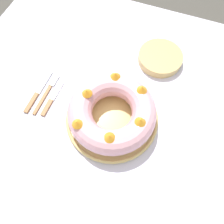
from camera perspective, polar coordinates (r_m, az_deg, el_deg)
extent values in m
plane|color=#4C4742|center=(1.49, -0.80, -13.63)|extent=(8.00, 8.00, 0.00)
cube|color=silver|center=(0.80, -1.45, -3.19)|extent=(1.32, 1.29, 0.03)
cylinder|color=brown|center=(1.57, -14.21, 17.58)|extent=(0.06, 0.06, 0.70)
cylinder|color=tan|center=(0.79, 0.00, -1.76)|extent=(0.32, 0.32, 0.01)
torus|color=tan|center=(0.78, 0.00, -1.51)|extent=(0.33, 0.33, 0.01)
torus|color=#E09EAD|center=(0.74, 0.00, 0.00)|extent=(0.30, 0.30, 0.08)
cone|color=orange|center=(0.73, 7.85, 6.06)|extent=(0.04, 0.04, 0.02)
cone|color=orange|center=(0.75, 0.88, 9.64)|extent=(0.04, 0.04, 0.02)
cone|color=orange|center=(0.72, -6.61, 5.20)|extent=(0.05, 0.05, 0.02)
cone|color=orange|center=(0.68, -9.08, -2.83)|extent=(0.05, 0.05, 0.02)
cone|color=orange|center=(0.65, -0.64, -6.45)|extent=(0.05, 0.05, 0.02)
cone|color=orange|center=(0.67, 7.33, -2.69)|extent=(0.05, 0.05, 0.02)
cube|color=#936038|center=(0.87, -17.67, 3.16)|extent=(0.01, 0.13, 0.01)
cube|color=silver|center=(0.90, -14.95, 8.00)|extent=(0.02, 0.05, 0.01)
cube|color=#936038|center=(0.87, -20.31, 2.27)|extent=(0.02, 0.09, 0.01)
cube|color=silver|center=(0.91, -17.38, 7.41)|extent=(0.02, 0.11, 0.00)
cube|color=#936038|center=(0.85, -16.64, 1.12)|extent=(0.02, 0.07, 0.01)
cube|color=silver|center=(0.87, -14.28, 5.45)|extent=(0.02, 0.09, 0.00)
cylinder|color=tan|center=(0.94, 12.46, 13.65)|extent=(0.18, 0.18, 0.03)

